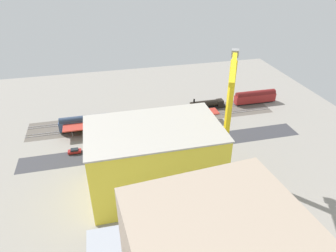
# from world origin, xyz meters

# --- Properties ---
(ground_plane) EXTENTS (163.33, 163.33, 0.00)m
(ground_plane) POSITION_xyz_m (0.00, 0.00, 0.00)
(ground_plane) COLOR gray
(ground_plane) RESTS_ON ground
(rail_bed) EXTENTS (102.09, 14.37, 0.01)m
(rail_bed) POSITION_xyz_m (0.00, -19.66, 0.00)
(rail_bed) COLOR #5B544C
(rail_bed) RESTS_ON ground
(street_asphalt) EXTENTS (102.08, 9.02, 0.01)m
(street_asphalt) POSITION_xyz_m (0.00, 2.09, 0.00)
(street_asphalt) COLOR #38383D
(street_asphalt) RESTS_ON ground
(track_rails) EXTENTS (102.08, 7.93, 0.12)m
(track_rails) POSITION_xyz_m (0.00, -19.66, 0.18)
(track_rails) COLOR #9E9EA8
(track_rails) RESTS_ON ground
(platform_canopy_near) EXTENTS (61.22, 5.37, 4.17)m
(platform_canopy_near) POSITION_xyz_m (5.94, -12.36, 3.93)
(platform_canopy_near) COLOR #A82D23
(platform_canopy_near) RESTS_ON ground
(locomotive) EXTENTS (16.28, 3.00, 5.20)m
(locomotive) POSITION_xyz_m (-24.62, -22.83, 1.87)
(locomotive) COLOR black
(locomotive) RESTS_ON ground
(passenger_coach) EXTENTS (19.49, 3.09, 6.08)m
(passenger_coach) POSITION_xyz_m (-47.28, -22.83, 3.19)
(passenger_coach) COLOR black
(passenger_coach) RESTS_ON ground
(freight_coach_far) EXTENTS (19.98, 2.82, 6.21)m
(freight_coach_far) POSITION_xyz_m (28.34, -16.49, 3.29)
(freight_coach_far) COLOR black
(freight_coach_far) RESTS_ON ground
(parked_car_0) EXTENTS (4.16, 1.94, 1.52)m
(parked_car_0) POSITION_xyz_m (-10.48, -1.02, 0.68)
(parked_car_0) COLOR black
(parked_car_0) RESTS_ON ground
(parked_car_1) EXTENTS (4.36, 1.80, 1.55)m
(parked_car_1) POSITION_xyz_m (-2.04, -1.18, 0.69)
(parked_car_1) COLOR black
(parked_car_1) RESTS_ON ground
(parked_car_2) EXTENTS (4.43, 2.03, 1.69)m
(parked_car_2) POSITION_xyz_m (7.12, -1.34, 0.76)
(parked_car_2) COLOR black
(parked_car_2) RESTS_ON ground
(parked_car_3) EXTENTS (4.33, 2.00, 1.63)m
(parked_car_3) POSITION_xyz_m (15.62, -1.33, 0.72)
(parked_car_3) COLOR black
(parked_car_3) RESTS_ON ground
(parked_car_4) EXTENTS (4.24, 1.90, 1.75)m
(parked_car_4) POSITION_xyz_m (24.17, -1.44, 0.77)
(parked_car_4) COLOR black
(parked_car_4) RESTS_ON ground
(parked_car_5) EXTENTS (4.52, 2.01, 1.73)m
(parked_car_5) POSITION_xyz_m (32.48, -1.13, 0.77)
(parked_car_5) COLOR black
(parked_car_5) RESTS_ON ground
(construction_building) EXTENTS (35.96, 22.10, 20.22)m
(construction_building) POSITION_xyz_m (8.66, 22.43, 10.11)
(construction_building) COLOR yellow
(construction_building) RESTS_ON ground
(construction_roof_slab) EXTENTS (36.56, 22.70, 0.40)m
(construction_roof_slab) POSITION_xyz_m (8.66, 22.43, 20.42)
(construction_roof_slab) COLOR #ADA89E
(construction_roof_slab) RESTS_ON construction_building
(tower_crane) EXTENTS (12.40, 22.96, 37.49)m
(tower_crane) POSITION_xyz_m (-14.00, 19.45, 21.86)
(tower_crane) COLOR gray
(tower_crane) RESTS_ON ground
(box_truck_0) EXTENTS (8.53, 3.09, 3.24)m
(box_truck_0) POSITION_xyz_m (3.49, 4.47, 1.60)
(box_truck_0) COLOR black
(box_truck_0) RESTS_ON ground
(street_tree_0) EXTENTS (4.00, 4.00, 6.98)m
(street_tree_0) POSITION_xyz_m (24.03, 7.91, 4.94)
(street_tree_0) COLOR brown
(street_tree_0) RESTS_ON ground
(street_tree_1) EXTENTS (4.43, 4.43, 7.67)m
(street_tree_1) POSITION_xyz_m (10.52, 6.79, 5.41)
(street_tree_1) COLOR brown
(street_tree_1) RESTS_ON ground
(street_tree_2) EXTENTS (6.33, 6.33, 9.20)m
(street_tree_2) POSITION_xyz_m (11.03, 6.96, 6.02)
(street_tree_2) COLOR brown
(street_tree_2) RESTS_ON ground
(traffic_light) EXTENTS (0.50, 0.36, 7.12)m
(traffic_light) POSITION_xyz_m (-11.69, -2.57, 4.66)
(traffic_light) COLOR #333333
(traffic_light) RESTS_ON ground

